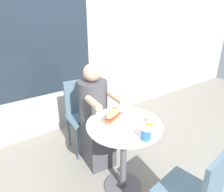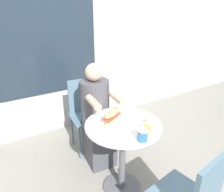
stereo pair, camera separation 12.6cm
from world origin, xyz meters
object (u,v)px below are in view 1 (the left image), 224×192
Objects in this scene: diner_chair at (82,109)px; seated_diner at (95,122)px; sandwich_on_plate at (113,117)px; condiment_bottle at (149,126)px; empty_chair_across at (199,191)px; drink_cup at (146,134)px; cafe_table at (124,143)px.

seated_diner is (-0.01, -0.34, -0.01)m from diner_chair.
sandwich_on_plate is 1.98× the size of condiment_bottle.
diner_chair and empty_chair_across have the same top height.
empty_chair_across is at bearing -77.45° from drink_cup.
empty_chair_across is (0.09, -1.24, 0.01)m from seated_diner.
empty_chair_across is (0.08, -1.58, 0.00)m from diner_chair.
sandwich_on_plate reaches higher than cafe_table.
sandwich_on_plate is at bearing 120.17° from condiment_bottle.
diner_chair is at bearing 94.58° from condiment_bottle.
diner_chair is at bearing 84.18° from empty_chair_across.
condiment_bottle is (0.10, 0.07, 0.00)m from drink_cup.
drink_cup is at bearing -146.27° from condiment_bottle.
diner_chair is 7.88× the size of condiment_bottle.
cafe_table is at bearing -47.35° from sandwich_on_plate.
seated_diner is (-0.00, 0.51, -0.02)m from cafe_table.
drink_cup is at bearing -91.59° from cafe_table.
empty_chair_across is at bearing -82.79° from cafe_table.
cafe_table is 3.36× the size of sandwich_on_plate.
drink_cup is at bearing -80.22° from sandwich_on_plate.
seated_diner reaches higher than condiment_bottle.
seated_diner is 0.84m from drink_cup.
empty_chair_across reaches higher than cafe_table.
sandwich_on_plate is at bearing 86.70° from seated_diner.
cafe_table is 0.74m from empty_chair_across.
seated_diner is at bearing 89.47° from drink_cup.
seated_diner is at bearing 93.63° from diner_chair.
sandwich_on_plate is 0.33m from condiment_bottle.
sandwich_on_plate is at bearing 92.60° from empty_chair_across.
seated_diner reaches higher than sandwich_on_plate.
diner_chair is 0.34m from seated_diner.
drink_cup is (0.06, -0.36, -0.00)m from sandwich_on_plate.
condiment_bottle is (0.17, -0.29, 0.00)m from sandwich_on_plate.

